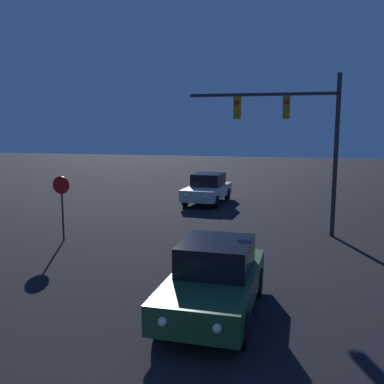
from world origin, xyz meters
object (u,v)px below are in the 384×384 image
car_near (215,278)px  traffic_signal_mast (297,128)px  stop_sign (62,196)px  car_far (207,188)px

car_near → traffic_signal_mast: size_ratio=0.71×
traffic_signal_mast → stop_sign: 9.52m
traffic_signal_mast → stop_sign: (-8.62, -3.13, -2.56)m
car_far → traffic_signal_mast: 8.61m
car_far → car_near: bearing=106.7°
car_far → stop_sign: stop_sign is taller
stop_sign → traffic_signal_mast: bearing=20.0°
car_near → stop_sign: size_ratio=1.81×
car_far → stop_sign: 10.14m
car_far → traffic_signal_mast: (4.84, -6.23, 3.46)m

